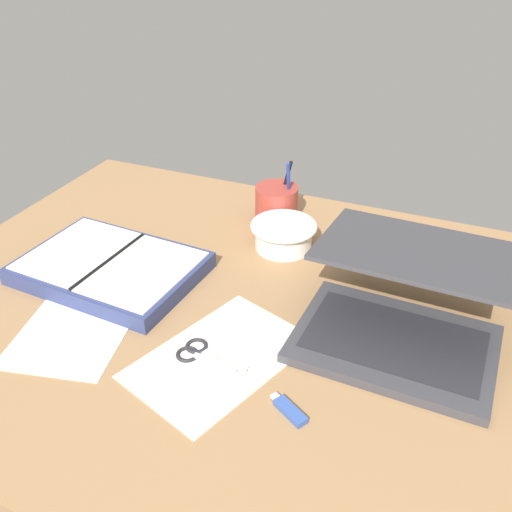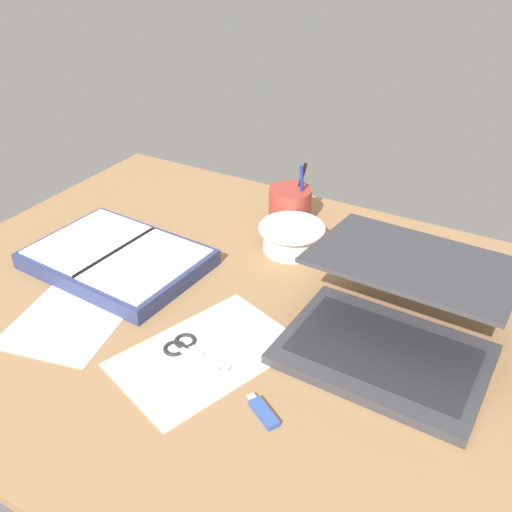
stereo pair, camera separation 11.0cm
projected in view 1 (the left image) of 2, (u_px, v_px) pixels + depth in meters
The scene contains 9 objects.
desk_top at pixel (263, 316), 106.90cm from camera, with size 140.00×100.00×2.00cm, color #936D47.
laptop at pixel (402, 311), 97.84cm from camera, with size 34.51×35.27×14.94cm.
bowl at pixel (284, 234), 124.29cm from camera, with size 14.59×14.59×5.95cm.
pen_cup at pixel (277, 204), 133.95cm from camera, with size 9.98×9.98×15.92cm.
planner at pixel (111, 268), 115.75cm from camera, with size 36.60×27.20×3.83cm.
scissors at pixel (199, 353), 96.21cm from camera, with size 12.91×6.67×0.80cm.
paper_sheet_front at pixel (220, 357), 95.72cm from camera, with size 19.26×29.66×0.16cm, color silver.
paper_sheet_beside_planner at pixel (79, 323), 103.34cm from camera, with size 18.71×27.28×0.16cm, color silver.
usb_drive at pixel (289, 410), 85.28cm from camera, with size 7.01×5.04×1.00cm.
Camera 1 is at (31.67, -78.28, 67.53)cm, focal length 40.00 mm.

